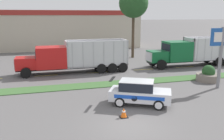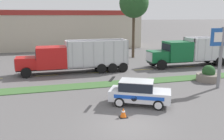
% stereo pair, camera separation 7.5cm
% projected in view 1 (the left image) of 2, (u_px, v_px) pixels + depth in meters
% --- Properties ---
extents(ground_plane, '(600.00, 600.00, 0.00)m').
position_uv_depth(ground_plane, '(131.00, 125.00, 14.16)').
color(ground_plane, '#5B5959').
extents(grass_verge, '(120.00, 1.88, 0.06)m').
position_uv_depth(grass_verge, '(98.00, 85.00, 22.19)').
color(grass_verge, '#3D6633').
rests_on(grass_verge, ground_plane).
extents(centre_line_3, '(2.40, 0.14, 0.01)m').
position_uv_depth(centre_line_3, '(46.00, 76.00, 25.68)').
color(centre_line_3, yellow).
rests_on(centre_line_3, ground_plane).
extents(centre_line_4, '(2.40, 0.14, 0.01)m').
position_uv_depth(centre_line_4, '(98.00, 72.00, 27.12)').
color(centre_line_4, yellow).
rests_on(centre_line_4, ground_plane).
extents(centre_line_5, '(2.40, 0.14, 0.01)m').
position_uv_depth(centre_line_5, '(144.00, 69.00, 28.56)').
color(centre_line_5, yellow).
rests_on(centre_line_5, ground_plane).
extents(centre_line_6, '(2.40, 0.14, 0.01)m').
position_uv_depth(centre_line_6, '(185.00, 67.00, 29.99)').
color(centre_line_6, yellow).
rests_on(centre_line_6, ground_plane).
extents(centre_line_7, '(2.40, 0.14, 0.01)m').
position_uv_depth(centre_line_7, '(223.00, 64.00, 31.43)').
color(centre_line_7, yellow).
rests_on(centre_line_7, ground_plane).
extents(dump_truck_lead, '(11.75, 2.66, 3.51)m').
position_uv_depth(dump_truck_lead, '(65.00, 59.00, 26.48)').
color(dump_truck_lead, black).
rests_on(dump_truck_lead, ground_plane).
extents(dump_truck_mid, '(12.07, 2.68, 3.45)m').
position_uv_depth(dump_truck_mid, '(188.00, 53.00, 30.23)').
color(dump_truck_mid, black).
rests_on(dump_truck_mid, ground_plane).
extents(rally_car, '(4.49, 3.47, 1.74)m').
position_uv_depth(rally_car, '(139.00, 92.00, 17.23)').
color(rally_car, silver).
rests_on(rally_car, ground_plane).
extents(store_sign_post, '(2.16, 0.28, 5.17)m').
position_uv_depth(store_sign_post, '(221.00, 46.00, 20.62)').
color(store_sign_post, gray).
rests_on(store_sign_post, ground_plane).
extents(stone_planter, '(2.20, 2.20, 1.52)m').
position_uv_depth(stone_planter, '(208.00, 75.00, 23.51)').
color(stone_planter, slate).
rests_on(stone_planter, ground_plane).
extents(traffic_cone, '(0.50, 0.50, 0.60)m').
position_uv_depth(traffic_cone, '(124.00, 113.00, 15.16)').
color(traffic_cone, black).
rests_on(traffic_cone, ground_plane).
extents(store_building_backdrop, '(33.86, 12.10, 6.94)m').
position_uv_depth(store_building_backdrop, '(46.00, 29.00, 47.69)').
color(store_building_backdrop, '#BCB29E').
rests_on(store_building_backdrop, ground_plane).
extents(tree_behind_centre, '(4.14, 4.14, 10.85)m').
position_uv_depth(tree_behind_centre, '(134.00, 0.00, 34.87)').
color(tree_behind_centre, '#473828').
rests_on(tree_behind_centre, ground_plane).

